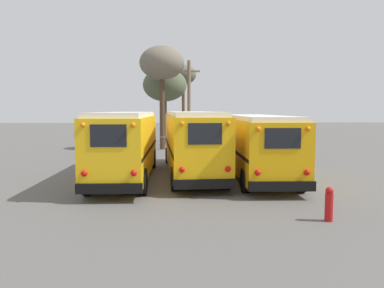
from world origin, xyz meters
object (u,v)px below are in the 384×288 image
object	(u,v)px
utility_pole	(189,104)
bare_tree_0	(165,85)
school_bus_0	(126,143)
school_bus_1	(191,140)
school_bus_2	(256,143)
bare_tree_2	(183,76)
fire_hydrant	(329,204)
bare_tree_1	(162,64)

from	to	relation	value
utility_pole	bare_tree_0	distance (m)	4.98
school_bus_0	school_bus_1	bearing A→B (deg)	23.92
bare_tree_0	school_bus_1	bearing A→B (deg)	-83.57
school_bus_1	school_bus_2	xyz separation A→B (m)	(3.17, -0.97, -0.09)
school_bus_1	bare_tree_0	xyz separation A→B (m)	(-1.83, 16.28, 3.87)
school_bus_2	school_bus_0	bearing A→B (deg)	-176.03
bare_tree_2	fire_hydrant	world-z (taller)	bare_tree_2
school_bus_1	bare_tree_1	bearing A→B (deg)	98.92
bare_tree_2	fire_hydrant	size ratio (longest dim) A/B	7.68
school_bus_1	bare_tree_2	bearing A→B (deg)	90.07
school_bus_0	fire_hydrant	xyz separation A→B (m)	(6.93, -7.09, -1.23)
school_bus_0	utility_pole	distance (m)	14.15
fire_hydrant	bare_tree_2	bearing A→B (deg)	97.61
school_bus_0	bare_tree_2	size ratio (longest dim) A/B	1.20
bare_tree_0	school_bus_0	bearing A→B (deg)	-94.33
bare_tree_1	bare_tree_2	distance (m)	7.65
school_bus_2	bare_tree_2	bearing A→B (deg)	98.74
bare_tree_1	bare_tree_2	world-z (taller)	bare_tree_1
school_bus_0	bare_tree_0	world-z (taller)	bare_tree_0
school_bus_1	fire_hydrant	size ratio (longest dim) A/B	10.51
utility_pole	bare_tree_2	size ratio (longest dim) A/B	0.93
school_bus_2	utility_pole	bearing A→B (deg)	102.35
bare_tree_2	school_bus_0	bearing A→B (deg)	-98.44
bare_tree_2	bare_tree_1	bearing A→B (deg)	-104.60
school_bus_1	bare_tree_2	xyz separation A→B (m)	(-0.02, 19.81, 5.04)
fire_hydrant	bare_tree_0	bearing A→B (deg)	102.71
school_bus_0	fire_hydrant	bearing A→B (deg)	-45.65
school_bus_0	bare_tree_1	world-z (taller)	bare_tree_1
school_bus_2	bare_tree_1	distance (m)	15.33
school_bus_2	bare_tree_1	xyz separation A→B (m)	(-5.12, 13.39, 5.44)
utility_pole	bare_tree_0	world-z (taller)	utility_pole
bare_tree_0	fire_hydrant	xyz separation A→B (m)	(5.59, -24.77, -5.10)
bare_tree_0	school_bus_2	bearing A→B (deg)	-73.82
school_bus_0	school_bus_2	world-z (taller)	school_bus_0
bare_tree_1	fire_hydrant	xyz separation A→B (m)	(5.70, -20.91, -6.58)
fire_hydrant	school_bus_2	bearing A→B (deg)	94.44
bare_tree_1	bare_tree_2	bearing A→B (deg)	75.40
school_bus_1	bare_tree_1	world-z (taller)	bare_tree_1
school_bus_0	bare_tree_1	size ratio (longest dim) A/B	1.11
school_bus_0	fire_hydrant	size ratio (longest dim) A/B	9.24
school_bus_2	bare_tree_2	world-z (taller)	bare_tree_2
school_bus_0	school_bus_1	world-z (taller)	school_bus_1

